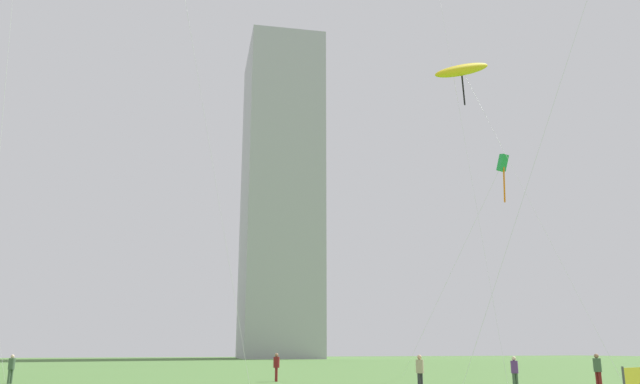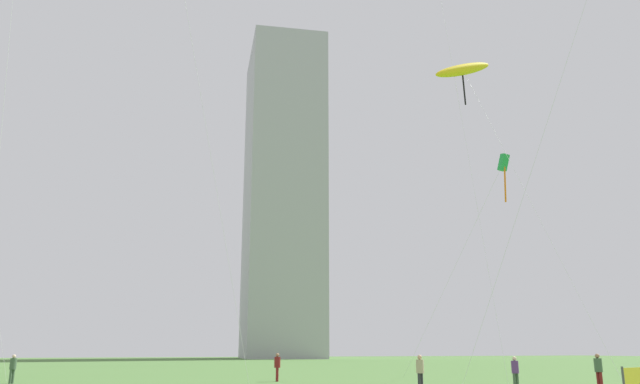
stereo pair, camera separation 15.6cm
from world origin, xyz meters
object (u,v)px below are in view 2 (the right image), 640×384
person_standing_3 (277,365)px  kite_flying_5 (503,166)px  person_standing_2 (599,369)px  person_standing_4 (420,370)px  kite_flying_4 (463,70)px  person_standing_1 (13,367)px  distant_highrise_0 (283,197)px  person_standing_0 (515,370)px

person_standing_3 → kite_flying_5: (11.92, -7.60, 11.82)m
person_standing_2 → person_standing_4: bearing=70.9°
person_standing_4 → kite_flying_4: kite_flying_4 is taller
person_standing_2 → kite_flying_4: size_ratio=0.08×
kite_flying_4 → kite_flying_5: 6.64m
person_standing_1 → person_standing_4: size_ratio=0.98×
distant_highrise_0 → person_standing_1: bearing=-106.0°
person_standing_0 → kite_flying_5: size_ratio=0.12×
person_standing_0 → person_standing_3: (-8.69, 11.50, 0.06)m
person_standing_3 → distant_highrise_0: 105.26m
distant_highrise_0 → person_standing_4: bearing=-93.8°
person_standing_2 → kite_flying_5: bearing=2.0°
person_standing_2 → kite_flying_5: (-0.63, 5.34, 11.80)m
kite_flying_5 → person_standing_0: bearing=-129.6°
person_standing_1 → person_standing_3: bearing=125.6°
kite_flying_5 → person_standing_4: bearing=-159.1°
person_standing_2 → distant_highrise_0: bearing=-13.6°
person_standing_3 → distant_highrise_0: (29.62, 94.77, 34.97)m
person_standing_0 → person_standing_2: 4.12m
person_standing_3 → kite_flying_4: kite_flying_4 is taller
person_standing_1 → kite_flying_4: kite_flying_4 is taller
person_standing_2 → distant_highrise_0: 114.52m
person_standing_3 → kite_flying_4: bearing=65.0°
person_standing_4 → distant_highrise_0: distant_highrise_0 is taller
person_standing_2 → person_standing_1: bearing=55.1°
person_standing_3 → kite_flying_4: 21.75m
person_standing_1 → person_standing_3: person_standing_3 is taller
person_standing_2 → person_standing_3: bearing=39.5°
person_standing_4 → person_standing_2: bearing=-35.6°
kite_flying_4 → kite_flying_5: bearing=-11.7°
person_standing_1 → kite_flying_4: 32.25m
person_standing_1 → distant_highrise_0: (44.51, 91.69, 35.00)m
person_standing_3 → person_standing_4: (3.83, -10.70, -0.01)m
person_standing_3 → person_standing_4: bearing=30.9°
person_standing_3 → distant_highrise_0: distant_highrise_0 is taller
person_standing_2 → person_standing_3: 18.02m
kite_flying_5 → distant_highrise_0: distant_highrise_0 is taller
person_standing_0 → person_standing_3: person_standing_3 is taller
person_standing_1 → kite_flying_4: bearing=114.8°
person_standing_1 → person_standing_4: (18.72, -13.77, 0.02)m
person_standing_1 → person_standing_3: 15.21m
person_standing_1 → distant_highrise_0: size_ratio=0.02×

